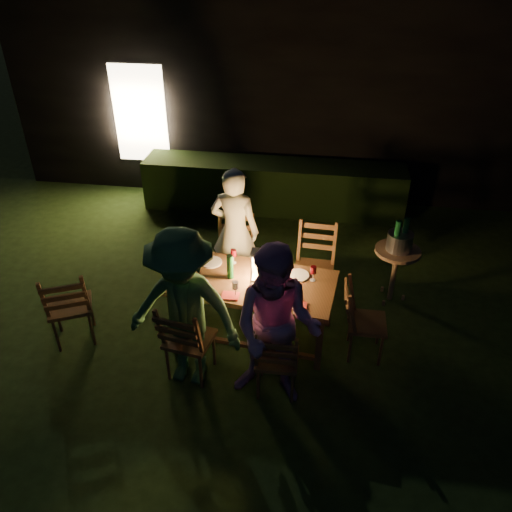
# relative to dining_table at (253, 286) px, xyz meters

# --- Properties ---
(garden_envelope) EXTENTS (40.00, 40.00, 3.20)m
(garden_envelope) POSITION_rel_dining_table_xyz_m (0.34, 5.54, 0.92)
(garden_envelope) COLOR black
(garden_envelope) RESTS_ON ground
(dining_table) EXTENTS (1.85, 1.07, 0.73)m
(dining_table) POSITION_rel_dining_table_xyz_m (0.00, 0.00, 0.00)
(dining_table) COLOR #4F381A
(dining_table) RESTS_ON ground
(chair_near_left) EXTENTS (0.52, 0.55, 0.99)m
(chair_near_left) POSITION_rel_dining_table_xyz_m (-0.54, -0.71, -0.36)
(chair_near_left) COLOR #4F381A
(chair_near_left) RESTS_ON ground
(chair_near_right) EXTENTS (0.41, 0.44, 0.91)m
(chair_near_right) POSITION_rel_dining_table_xyz_m (0.36, -0.82, -0.38)
(chair_near_right) COLOR #4F381A
(chair_near_right) RESTS_ON ground
(chair_far_left) EXTENTS (0.46, 0.49, 1.02)m
(chair_far_left) POSITION_rel_dining_table_xyz_m (-0.36, 0.82, -0.35)
(chair_far_left) COLOR #4F381A
(chair_far_left) RESTS_ON ground
(chair_far_right) EXTENTS (0.49, 0.53, 1.04)m
(chair_far_right) POSITION_rel_dining_table_xyz_m (0.63, 0.70, -0.34)
(chair_far_right) COLOR #4F381A
(chair_far_right) RESTS_ON ground
(chair_end) EXTENTS (0.44, 0.41, 0.92)m
(chair_end) POSITION_rel_dining_table_xyz_m (1.22, -0.14, -0.38)
(chair_end) COLOR #4F381A
(chair_end) RESTS_ON ground
(chair_spare) EXTENTS (0.61, 0.63, 1.01)m
(chair_spare) POSITION_rel_dining_table_xyz_m (-1.95, -0.39, -0.35)
(chair_spare) COLOR #4F381A
(chair_spare) RESTS_ON ground
(person_house_side) EXTENTS (0.64, 0.46, 1.64)m
(person_house_side) POSITION_rel_dining_table_xyz_m (-0.35, 0.87, 0.16)
(person_house_side) COLOR #E9E9C7
(person_house_side) RESTS_ON ground
(person_opp_right) EXTENTS (0.90, 0.74, 1.71)m
(person_opp_right) POSITION_rel_dining_table_xyz_m (0.35, -0.87, 0.19)
(person_opp_right) COLOR #B47BB1
(person_opp_right) RESTS_ON ground
(person_opp_left) EXTENTS (1.19, 0.77, 1.74)m
(person_opp_left) POSITION_rel_dining_table_xyz_m (-0.54, -0.76, 0.21)
(person_opp_left) COLOR #336637
(person_opp_left) RESTS_ON ground
(lantern) EXTENTS (0.16, 0.16, 0.35)m
(lantern) POSITION_rel_dining_table_xyz_m (0.06, 0.04, 0.23)
(lantern) COLOR white
(lantern) RESTS_ON dining_table
(plate_far_left) EXTENTS (0.25, 0.25, 0.01)m
(plate_far_left) POSITION_rel_dining_table_xyz_m (-0.52, 0.28, 0.08)
(plate_far_left) COLOR white
(plate_far_left) RESTS_ON dining_table
(plate_near_left) EXTENTS (0.25, 0.25, 0.01)m
(plate_near_left) POSITION_rel_dining_table_xyz_m (-0.57, -0.15, 0.08)
(plate_near_left) COLOR white
(plate_near_left) RESTS_ON dining_table
(plate_far_right) EXTENTS (0.25, 0.25, 0.01)m
(plate_far_right) POSITION_rel_dining_table_xyz_m (0.47, 0.17, 0.08)
(plate_far_right) COLOR white
(plate_far_right) RESTS_ON dining_table
(plate_near_right) EXTENTS (0.25, 0.25, 0.01)m
(plate_near_right) POSITION_rel_dining_table_xyz_m (0.42, -0.27, 0.08)
(plate_near_right) COLOR white
(plate_near_right) RESTS_ON dining_table
(wineglass_a) EXTENTS (0.06, 0.06, 0.18)m
(wineglass_a) POSITION_rel_dining_table_xyz_m (-0.27, 0.31, 0.16)
(wineglass_a) COLOR #59070F
(wineglass_a) RESTS_ON dining_table
(wineglass_b) EXTENTS (0.06, 0.06, 0.18)m
(wineglass_b) POSITION_rel_dining_table_xyz_m (-0.73, -0.04, 0.16)
(wineglass_b) COLOR #59070F
(wineglass_b) RESTS_ON dining_table
(wineglass_c) EXTENTS (0.06, 0.06, 0.18)m
(wineglass_c) POSITION_rel_dining_table_xyz_m (0.27, -0.31, 0.16)
(wineglass_c) COLOR #59070F
(wineglass_c) RESTS_ON dining_table
(wineglass_d) EXTENTS (0.06, 0.06, 0.18)m
(wineglass_d) POSITION_rel_dining_table_xyz_m (0.64, 0.11, 0.16)
(wineglass_d) COLOR #59070F
(wineglass_d) RESTS_ON dining_table
(wineglass_e) EXTENTS (0.06, 0.06, 0.18)m
(wineglass_e) POSITION_rel_dining_table_xyz_m (-0.13, -0.29, 0.16)
(wineglass_e) COLOR silver
(wineglass_e) RESTS_ON dining_table
(bottle_table) EXTENTS (0.07, 0.07, 0.28)m
(bottle_table) POSITION_rel_dining_table_xyz_m (-0.25, 0.03, 0.21)
(bottle_table) COLOR #0F471E
(bottle_table) RESTS_ON dining_table
(napkin_left) EXTENTS (0.18, 0.14, 0.01)m
(napkin_left) POSITION_rel_dining_table_xyz_m (-0.19, -0.30, 0.08)
(napkin_left) COLOR red
(napkin_left) RESTS_ON dining_table
(napkin_right) EXTENTS (0.18, 0.14, 0.01)m
(napkin_right) POSITION_rel_dining_table_xyz_m (0.51, -0.36, 0.08)
(napkin_right) COLOR red
(napkin_right) RESTS_ON dining_table
(phone) EXTENTS (0.14, 0.07, 0.01)m
(phone) POSITION_rel_dining_table_xyz_m (-0.65, -0.23, 0.08)
(phone) COLOR black
(phone) RESTS_ON dining_table
(side_table) EXTENTS (0.54, 0.54, 0.73)m
(side_table) POSITION_rel_dining_table_xyz_m (1.61, 0.89, -0.02)
(side_table) COLOR brown
(side_table) RESTS_ON ground
(ice_bucket) EXTENTS (0.30, 0.30, 0.22)m
(ice_bucket) POSITION_rel_dining_table_xyz_m (1.61, 0.89, 0.18)
(ice_bucket) COLOR #A5A8AD
(ice_bucket) RESTS_ON side_table
(bottle_bucket_a) EXTENTS (0.07, 0.07, 0.32)m
(bottle_bucket_a) POSITION_rel_dining_table_xyz_m (1.56, 0.85, 0.23)
(bottle_bucket_a) COLOR #0F471E
(bottle_bucket_a) RESTS_ON side_table
(bottle_bucket_b) EXTENTS (0.07, 0.07, 0.32)m
(bottle_bucket_b) POSITION_rel_dining_table_xyz_m (1.66, 0.93, 0.23)
(bottle_bucket_b) COLOR #0F471E
(bottle_bucket_b) RESTS_ON side_table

